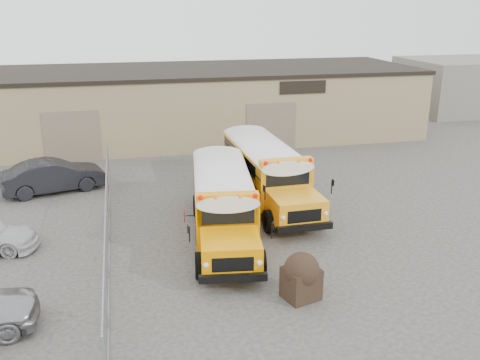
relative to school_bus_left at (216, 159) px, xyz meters
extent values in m
plane|color=#3B3836|center=(0.75, -8.45, -1.53)|extent=(120.00, 120.00, 0.00)
cube|color=#877853|center=(0.75, 11.55, 0.72)|extent=(30.00, 10.00, 4.50)
cube|color=black|center=(0.75, 11.55, 3.02)|extent=(30.20, 10.20, 0.25)
cube|color=black|center=(6.75, 6.53, 2.37)|extent=(3.00, 0.08, 0.80)
cube|color=#7E7059|center=(-7.25, 6.53, -0.03)|extent=(3.20, 0.08, 3.00)
cube|color=#7E7059|center=(4.75, 6.53, -0.03)|extent=(3.20, 0.08, 3.00)
cylinder|color=gray|center=(-5.25, -11.45, -0.63)|extent=(0.07, 0.07, 1.80)
cylinder|color=gray|center=(-5.25, -8.45, -0.63)|extent=(0.07, 0.07, 1.80)
cylinder|color=gray|center=(-5.25, -5.45, -0.63)|extent=(0.07, 0.07, 1.80)
cylinder|color=gray|center=(-5.25, -2.45, -0.63)|extent=(0.07, 0.07, 1.80)
cylinder|color=gray|center=(-5.25, 0.55, -0.63)|extent=(0.07, 0.07, 1.80)
cylinder|color=gray|center=(-5.25, 3.55, -0.63)|extent=(0.07, 0.07, 1.80)
cylinder|color=gray|center=(-5.25, -5.45, 0.25)|extent=(0.05, 18.00, 0.05)
cylinder|color=gray|center=(-5.25, -5.45, -1.48)|extent=(0.05, 18.00, 0.05)
cube|color=gray|center=(-5.25, -5.45, -0.63)|extent=(0.02, 18.00, 1.70)
cube|color=gray|center=(24.75, 15.55, 0.67)|extent=(10.00, 8.00, 4.40)
cube|color=#FA9400|center=(0.05, 0.39, -0.15)|extent=(3.11, 7.02, 1.83)
cube|color=#FA9400|center=(-0.52, -3.95, -0.56)|extent=(2.21, 2.21, 1.03)
cube|color=black|center=(-0.39, -2.96, 0.36)|extent=(1.82, 0.29, 0.67)
cube|color=white|center=(0.05, 0.39, 0.89)|extent=(3.12, 7.09, 0.36)
cube|color=#FA9400|center=(-0.37, -2.75, 0.92)|extent=(2.23, 0.73, 0.32)
sphere|color=#E50705|center=(-1.32, -2.83, 1.03)|extent=(0.18, 0.18, 0.18)
sphere|color=#E50705|center=(0.54, -3.08, 1.03)|extent=(0.18, 0.18, 0.18)
sphere|color=orange|center=(-0.81, -2.90, 1.03)|extent=(0.18, 0.18, 0.18)
sphere|color=orange|center=(0.03, -3.01, 1.03)|extent=(0.18, 0.18, 0.18)
cube|color=black|center=(-0.66, -4.99, -0.96)|extent=(2.19, 0.48, 0.25)
cube|color=black|center=(0.51, 3.81, -0.96)|extent=(2.19, 0.47, 0.25)
cube|color=black|center=(0.05, 0.39, -0.22)|extent=(3.13, 6.89, 0.05)
cube|color=black|center=(0.09, 0.65, 0.36)|extent=(2.99, 5.96, 0.55)
cylinder|color=black|center=(-1.57, -3.71, -1.07)|extent=(0.37, 0.95, 0.93)
cylinder|color=black|center=(0.54, -3.99, -1.07)|extent=(0.37, 0.95, 0.93)
cylinder|color=black|center=(-0.82, 1.87, -1.07)|extent=(0.37, 0.95, 0.93)
cylinder|color=black|center=(1.28, 1.59, -1.07)|extent=(0.37, 0.95, 0.93)
cylinder|color=#BF0505|center=(-1.76, -1.71, -0.04)|extent=(0.09, 0.50, 0.50)
cube|color=#FFA618|center=(1.91, 4.12, -0.10)|extent=(2.48, 7.09, 1.90)
cube|color=#FFA618|center=(2.02, -0.42, -0.52)|extent=(2.08, 2.08, 1.06)
cube|color=black|center=(2.00, 0.62, 0.43)|extent=(1.90, 0.10, 0.69)
cube|color=white|center=(1.91, 4.12, 0.98)|extent=(2.48, 7.16, 0.37)
cube|color=#FFA618|center=(1.99, 0.83, 1.01)|extent=(2.28, 0.52, 0.33)
sphere|color=#E50705|center=(1.02, 0.60, 1.12)|extent=(0.19, 0.19, 0.19)
sphere|color=#E50705|center=(2.97, 0.64, 1.12)|extent=(0.19, 0.19, 0.19)
sphere|color=orange|center=(1.56, 0.61, 1.12)|extent=(0.19, 0.19, 0.19)
sphere|color=orange|center=(2.43, 0.63, 1.12)|extent=(0.19, 0.19, 0.19)
cube|color=black|center=(2.05, -1.51, -0.94)|extent=(2.27, 0.26, 0.26)
cube|color=black|center=(1.83, 7.69, -0.94)|extent=(2.27, 0.24, 0.26)
cube|color=black|center=(1.91, 4.12, -0.17)|extent=(2.52, 6.95, 0.06)
cube|color=black|center=(1.91, 4.40, 0.43)|extent=(2.48, 5.98, 0.57)
cylinder|color=black|center=(0.92, -0.34, -1.05)|extent=(0.28, 0.97, 0.96)
cylinder|color=black|center=(3.12, -0.29, -1.05)|extent=(0.28, 0.97, 0.96)
cylinder|color=black|center=(0.78, 5.50, -1.05)|extent=(0.28, 0.97, 0.96)
cylinder|color=black|center=(2.98, 5.55, -1.05)|extent=(0.28, 0.97, 0.96)
cylinder|color=#BF0505|center=(0.40, 1.68, 0.01)|extent=(0.04, 0.52, 0.52)
cube|color=black|center=(0.65, -11.02, -1.02)|extent=(1.25, 1.18, 1.03)
sphere|color=black|center=(0.65, -11.02, -0.56)|extent=(1.13, 1.13, 1.13)
imported|color=black|center=(-7.87, 1.29, -0.73)|extent=(5.17, 2.94, 1.61)
camera|label=1|loc=(-4.54, -25.06, 7.28)|focal=40.00mm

